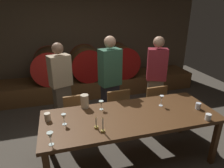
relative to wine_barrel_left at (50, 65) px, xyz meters
The scene contains 23 objects.
ground_plane 2.86m from the wine_barrel_left, 70.44° to the right, with size 8.37×8.37×0.00m, color #4C443A.
back_wall 1.13m from the wine_barrel_left, 30.98° to the left, with size 6.44×0.24×2.41m, color brown.
barrel_shelf 1.11m from the wine_barrel_left, ahead, with size 5.79×0.90×0.45m, color brown.
wine_barrel_left is the anchor object (origin of this frame).
wine_barrel_center 0.91m from the wine_barrel_left, ahead, with size 0.82×0.89×0.82m.
wine_barrel_right 1.82m from the wine_barrel_left, ahead, with size 0.82×0.89×0.82m.
dining_table 2.89m from the wine_barrel_left, 67.14° to the right, with size 2.47×0.95×0.77m.
chair_left 2.00m from the wine_barrel_left, 77.83° to the right, with size 0.42×0.42×0.88m.
chair_center 2.26m from the wine_barrel_left, 59.35° to the right, with size 0.42×0.42×0.88m.
chair_right 2.70m from the wine_barrel_left, 46.47° to the right, with size 0.42×0.42×0.88m.
guest_left 1.37m from the wine_barrel_left, 80.74° to the right, with size 0.44×0.36×1.62m.
guest_center 1.96m from the wine_barrel_left, 55.86° to the right, with size 0.43×0.33×1.74m.
guest_right 2.59m from the wine_barrel_left, 36.17° to the right, with size 0.44×0.37×1.68m.
candle_left 2.91m from the wine_barrel_left, 78.35° to the right, with size 0.05×0.05×0.17m.
candle_right 3.02m from the wine_barrel_left, 77.58° to the right, with size 0.05×0.05×0.21m.
pitcher 2.32m from the wine_barrel_left, 76.73° to the right, with size 0.12×0.12×0.21m.
wine_glass_far_left 3.03m from the wine_barrel_left, 89.18° to the right, with size 0.07×0.07×0.16m.
wine_glass_center_left 2.66m from the wine_barrel_left, 85.54° to the right, with size 0.06×0.06×0.15m.
wine_glass_center_right 2.51m from the wine_barrel_left, 72.42° to the right, with size 0.07×0.07×0.14m.
wine_glass_far_right 3.03m from the wine_barrel_left, 56.49° to the right, with size 0.06×0.06×0.17m.
cup_left 2.50m from the wine_barrel_left, 90.07° to the right, with size 0.08×0.08×0.11m, color beige.
cup_center 3.70m from the wine_barrel_left, 55.87° to the right, with size 0.08×0.08×0.09m, color white.
cup_right 3.50m from the wine_barrel_left, 52.10° to the right, with size 0.08×0.08×0.10m, color silver.
Camera 1 is at (-0.71, -2.37, 2.21)m, focal length 31.88 mm.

